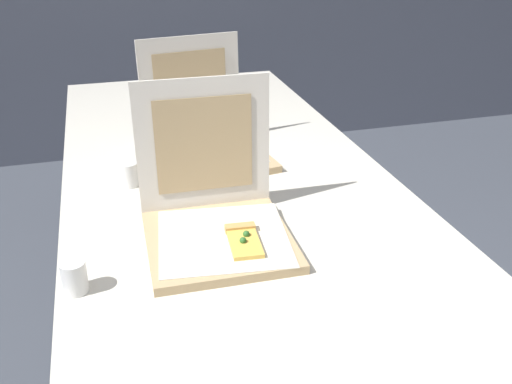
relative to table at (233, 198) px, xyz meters
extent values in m
cube|color=silver|center=(0.00, 0.00, 0.03)|extent=(0.95, 2.39, 0.03)
cylinder|color=#38383D|center=(-0.40, 1.13, -0.34)|extent=(0.04, 0.04, 0.71)
cylinder|color=#38383D|center=(0.40, 1.13, -0.34)|extent=(0.04, 0.04, 0.71)
cube|color=tan|center=(-0.11, -0.31, 0.05)|extent=(0.34, 0.34, 0.02)
cube|color=silver|center=(-0.10, -0.32, 0.07)|extent=(0.33, 0.33, 0.00)
cube|color=silver|center=(-0.10, -0.14, 0.23)|extent=(0.33, 0.02, 0.33)
cube|color=tan|center=(-0.10, -0.14, 0.23)|extent=(0.24, 0.02, 0.24)
cube|color=#E5B74C|center=(-0.06, -0.36, 0.07)|extent=(0.08, 0.13, 0.01)
cube|color=tan|center=(-0.05, -0.30, 0.08)|extent=(0.07, 0.03, 0.02)
sphere|color=#2D6628|center=(-0.05, -0.34, 0.08)|extent=(0.02, 0.02, 0.02)
sphere|color=#2D6628|center=(-0.06, -0.36, 0.08)|extent=(0.02, 0.02, 0.02)
cube|color=tan|center=(-0.03, 0.18, 0.05)|extent=(0.38, 0.38, 0.02)
cube|color=silver|center=(-0.03, 0.18, 0.07)|extent=(0.35, 0.35, 0.00)
cube|color=silver|center=(-0.05, 0.35, 0.23)|extent=(0.33, 0.07, 0.33)
cube|color=tan|center=(-0.05, 0.35, 0.23)|extent=(0.24, 0.05, 0.24)
cylinder|color=white|center=(-0.28, 0.07, 0.08)|extent=(0.05, 0.05, 0.07)
cylinder|color=white|center=(-0.19, 0.41, 0.08)|extent=(0.05, 0.05, 0.07)
cylinder|color=white|center=(-0.43, -0.41, 0.08)|extent=(0.05, 0.05, 0.07)
camera|label=1|loc=(-0.33, -1.43, 0.75)|focal=39.72mm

